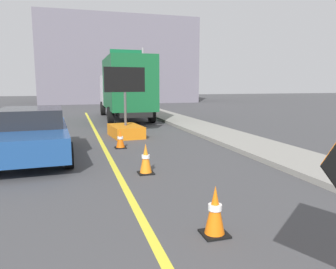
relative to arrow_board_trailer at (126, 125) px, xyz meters
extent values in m
cube|color=gray|center=(3.69, -6.53, -0.41)|extent=(1.87, 48.00, 0.14)
cube|color=yellow|center=(-1.05, -6.53, -0.48)|extent=(0.14, 36.00, 0.01)
cube|color=orange|center=(0.00, 0.00, -0.26)|extent=(1.27, 1.90, 0.45)
cylinder|color=#4C4C4C|center=(0.00, 0.00, 0.62)|extent=(0.10, 0.10, 1.30)
cube|color=black|center=(0.00, 0.00, 1.74)|extent=(1.60, 0.23, 0.95)
sphere|color=yellow|center=(0.54, 0.10, 1.74)|extent=(0.09, 0.09, 0.09)
sphere|color=yellow|center=(0.24, 0.07, 1.74)|extent=(0.09, 0.09, 0.09)
sphere|color=yellow|center=(-0.05, 0.04, 1.74)|extent=(0.09, 0.09, 0.09)
sphere|color=yellow|center=(-0.35, 0.02, 1.74)|extent=(0.09, 0.09, 0.09)
sphere|color=yellow|center=(-0.52, 0.00, 1.92)|extent=(0.09, 0.09, 0.09)
sphere|color=yellow|center=(-0.52, 0.00, 1.56)|extent=(0.09, 0.09, 0.09)
cube|color=black|center=(1.04, 6.61, 0.09)|extent=(1.74, 7.87, 0.25)
cube|color=silver|center=(1.09, 9.43, 1.17)|extent=(2.33, 2.24, 1.90)
cube|color=#14592D|center=(1.01, 5.40, 1.61)|extent=(2.38, 5.37, 2.78)
cylinder|color=black|center=(-0.01, 9.29, -0.03)|extent=(0.30, 0.90, 0.90)
cylinder|color=black|center=(2.18, 9.25, -0.03)|extent=(0.30, 0.90, 0.90)
cylinder|color=black|center=(-0.10, 4.27, -0.03)|extent=(0.30, 0.90, 0.90)
cylinder|color=black|center=(2.09, 4.23, -0.03)|extent=(0.30, 0.90, 0.90)
cube|color=navy|center=(-3.10, -2.88, 0.10)|extent=(2.09, 4.93, 0.60)
cube|color=black|center=(-3.11, -2.64, 0.65)|extent=(1.73, 2.26, 0.50)
cylinder|color=black|center=(-2.13, -4.43, -0.15)|extent=(0.25, 0.67, 0.66)
cylinder|color=black|center=(-2.29, -1.24, -0.15)|extent=(0.25, 0.67, 0.66)
cylinder|color=black|center=(-4.06, -1.33, -0.15)|extent=(0.25, 0.67, 0.66)
cylinder|color=gray|center=(3.82, 14.26, 2.02)|extent=(0.18, 0.18, 5.00)
cube|color=#0F6033|center=(2.42, 14.23, 3.67)|extent=(2.60, 0.13, 1.30)
cube|color=white|center=(2.42, 14.26, 3.67)|extent=(1.82, 0.05, 0.18)
cube|color=slate|center=(3.18, 25.40, 4.07)|extent=(16.71, 8.76, 9.10)
cube|color=black|center=(-0.19, -8.73, -0.47)|extent=(0.36, 0.36, 0.03)
cone|color=orange|center=(-0.19, -8.73, -0.11)|extent=(0.28, 0.28, 0.68)
cylinder|color=white|center=(-0.19, -8.73, -0.08)|extent=(0.19, 0.19, 0.08)
cube|color=black|center=(-0.41, -5.43, -0.47)|extent=(0.36, 0.36, 0.03)
cone|color=orange|center=(-0.41, -5.43, -0.11)|extent=(0.28, 0.28, 0.68)
cylinder|color=white|center=(-0.41, -5.43, -0.07)|extent=(0.19, 0.19, 0.08)
cube|color=black|center=(-0.54, -2.23, -0.47)|extent=(0.36, 0.36, 0.03)
cone|color=#EA5B0C|center=(-0.54, -2.23, -0.17)|extent=(0.28, 0.28, 0.56)
cylinder|color=white|center=(-0.54, -2.23, -0.14)|extent=(0.19, 0.19, 0.08)
camera|label=1|loc=(-2.01, -12.61, 1.59)|focal=34.75mm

